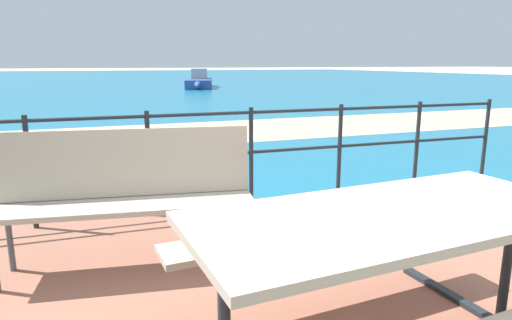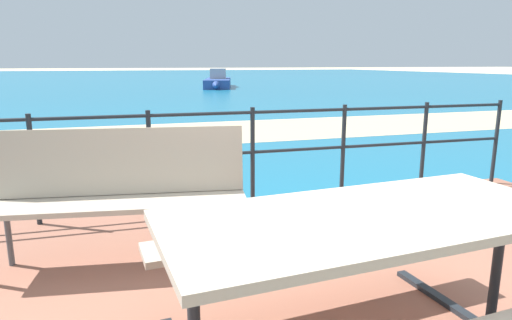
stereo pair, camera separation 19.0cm
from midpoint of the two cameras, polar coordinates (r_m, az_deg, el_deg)
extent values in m
cube|color=#196B8E|center=(41.72, -17.50, 9.82)|extent=(90.00, 90.00, 0.01)
cube|color=tan|center=(9.50, -11.15, 3.32)|extent=(54.05, 4.14, 0.01)
cube|color=tan|center=(2.02, 14.56, -6.86)|extent=(1.88, 0.95, 0.04)
cube|color=tan|center=(2.57, 6.10, -8.88)|extent=(1.84, 0.42, 0.04)
cylinder|color=#1E2328|center=(2.70, 27.67, -11.53)|extent=(0.05, 0.05, 0.75)
cube|color=tan|center=(3.15, -18.06, -5.58)|extent=(1.77, 0.63, 0.04)
cube|color=tan|center=(3.26, -18.00, -0.35)|extent=(1.72, 0.31, 0.47)
cylinder|color=#4C5156|center=(3.55, -30.35, -8.68)|extent=(0.04, 0.04, 0.47)
cylinder|color=#4C5156|center=(3.09, -3.26, -9.93)|extent=(0.04, 0.04, 0.47)
cylinder|color=#4C5156|center=(3.36, -3.99, -8.01)|extent=(0.04, 0.04, 0.47)
cylinder|color=#1E2328|center=(4.26, -28.04, -1.47)|extent=(0.04, 0.04, 0.98)
cylinder|color=#1E2328|center=(4.21, -14.76, -0.55)|extent=(0.04, 0.04, 0.98)
cylinder|color=#1E2328|center=(4.39, -1.87, 0.36)|extent=(0.04, 0.04, 0.98)
cylinder|color=#1E2328|center=(4.76, 9.50, 1.16)|extent=(0.04, 0.04, 0.98)
cylinder|color=#1E2328|center=(5.30, 18.91, 1.79)|extent=(0.04, 0.04, 0.98)
cylinder|color=#1E2328|center=(5.95, 26.44, 2.25)|extent=(0.04, 0.04, 0.98)
cylinder|color=#1E2328|center=(4.32, -1.91, 6.11)|extent=(5.90, 0.03, 0.03)
cylinder|color=#1E2328|center=(4.38, -1.88, 0.99)|extent=(5.90, 0.03, 0.03)
cube|color=#2D478C|center=(26.94, -7.45, 9.72)|extent=(2.59, 5.30, 0.50)
cube|color=#A5A8AD|center=(27.31, -7.45, 10.91)|extent=(1.23, 1.65, 0.60)
cone|color=#2D478C|center=(24.14, -7.68, 9.42)|extent=(0.56, 0.59, 0.45)
camera|label=1|loc=(0.10, -91.34, -0.29)|focal=31.28mm
camera|label=2|loc=(0.10, 88.66, 0.29)|focal=31.28mm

